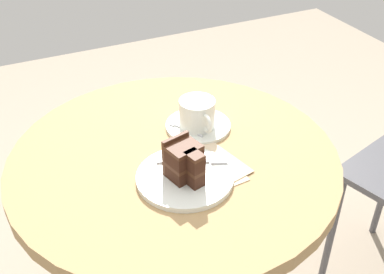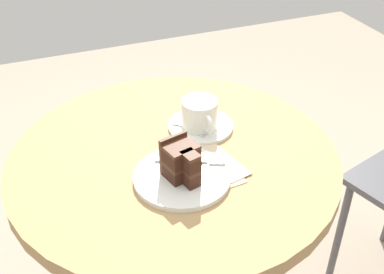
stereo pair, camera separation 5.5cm
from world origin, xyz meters
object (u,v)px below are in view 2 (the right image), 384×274
at_px(saucer, 201,126).
at_px(napkin, 200,170).
at_px(cake_plate, 182,177).
at_px(fork, 200,161).
at_px(coffee_cup, 200,113).
at_px(teaspoon, 183,127).
at_px(cake_slice, 182,161).

distance_m(saucer, napkin, 0.17).
bearing_deg(cake_plate, fork, 117.26).
distance_m(saucer, cake_plate, 0.20).
xyz_separation_m(coffee_cup, napkin, (0.15, -0.06, -0.04)).
height_order(saucer, napkin, saucer).
height_order(teaspoon, fork, fork).
xyz_separation_m(saucer, cake_slice, (0.17, -0.11, 0.05)).
bearing_deg(napkin, coffee_cup, 157.64).
bearing_deg(cake_plate, saucer, 146.24).
bearing_deg(fork, cake_slice, -127.08).
xyz_separation_m(teaspoon, cake_slice, (0.17, -0.07, 0.04)).
bearing_deg(coffee_cup, fork, -22.21).
bearing_deg(cake_slice, cake_plate, 153.94).
bearing_deg(cake_slice, coffee_cup, 146.62).
xyz_separation_m(cake_plate, cake_slice, (0.00, -0.00, 0.04)).
bearing_deg(napkin, fork, 156.05).
height_order(saucer, teaspoon, teaspoon).
distance_m(saucer, cake_slice, 0.21).
relative_size(saucer, coffee_cup, 1.36).
bearing_deg(teaspoon, saucer, -120.08).
xyz_separation_m(teaspoon, fork, (0.14, -0.02, 0.00)).
distance_m(coffee_cup, fork, 0.15).
distance_m(cake_plate, cake_slice, 0.04).
bearing_deg(saucer, coffee_cup, -39.42).
bearing_deg(fork, napkin, -90.19).
xyz_separation_m(cake_slice, napkin, (-0.02, 0.05, -0.05)).
distance_m(coffee_cup, cake_plate, 0.20).
relative_size(cake_plate, cake_slice, 2.23).
bearing_deg(teaspoon, cake_plate, 130.87).
distance_m(saucer, teaspoon, 0.04).
bearing_deg(saucer, fork, -23.14).
height_order(teaspoon, cake_plate, teaspoon).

